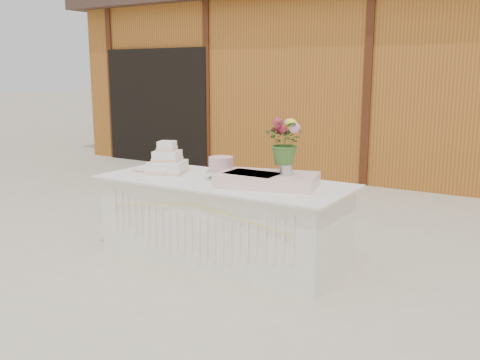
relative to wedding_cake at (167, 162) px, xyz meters
The scene contains 9 objects.
ground 1.11m from the wedding_cake, ahead, with size 80.00×80.00×0.00m, color beige.
barn 6.06m from the wedding_cake, 83.61° to the left, with size 12.60×4.60×3.30m.
cake_table 0.84m from the wedding_cake, ahead, with size 2.40×1.00×0.77m.
wedding_cake is the anchor object (origin of this frame).
pink_cake_stand 0.64m from the wedding_cake, ahead, with size 0.29×0.29×0.21m.
satin_runner 1.15m from the wedding_cake, ahead, with size 0.86×0.50×0.11m, color #FFD2CD.
flower_vase 1.32m from the wedding_cake, ahead, with size 0.11×0.11×0.15m, color silver.
bouquet 1.36m from the wedding_cake, ahead, with size 0.34×0.30×0.38m, color #3D6428.
loose_flowers 0.32m from the wedding_cake, behind, with size 0.15×0.35×0.02m, color pink, non-canonical shape.
Camera 1 is at (2.70, -4.05, 1.76)m, focal length 40.00 mm.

